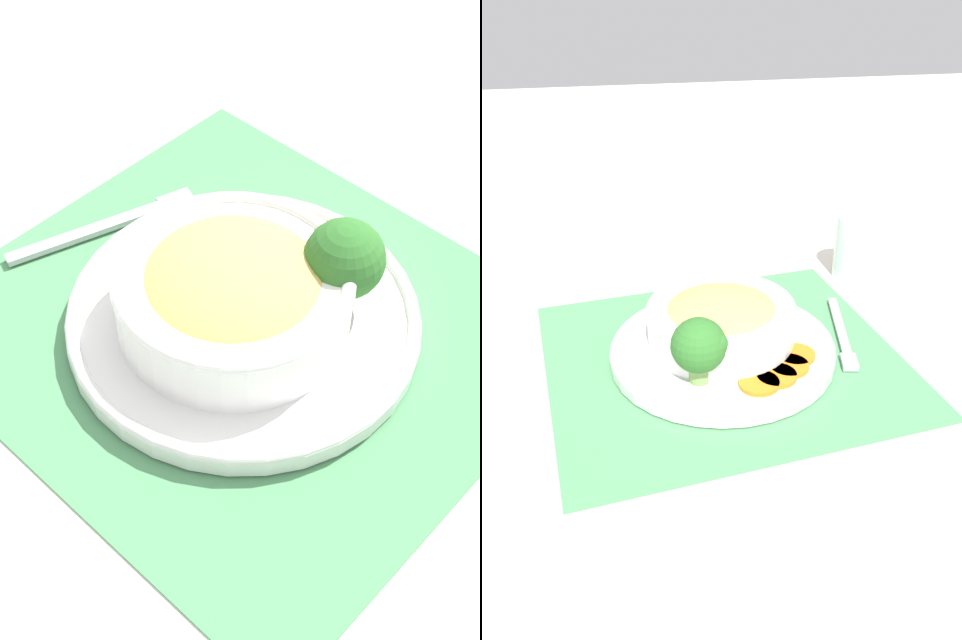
{
  "view_description": "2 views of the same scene",
  "coord_description": "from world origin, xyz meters",
  "views": [
    {
      "loc": [
        0.37,
        -0.31,
        0.57
      ],
      "look_at": [
        0.02,
        -0.02,
        0.04
      ],
      "focal_mm": 50.0,
      "sensor_mm": 36.0,
      "label": 1
    },
    {
      "loc": [
        0.13,
        0.67,
        0.46
      ],
      "look_at": [
        -0.0,
        -0.01,
        0.05
      ],
      "focal_mm": 35.0,
      "sensor_mm": 36.0,
      "label": 2
    }
  ],
  "objects": [
    {
      "name": "bowl",
      "position": [
        -0.0,
        -0.01,
        0.05
      ],
      "size": [
        0.19,
        0.19,
        0.07
      ],
      "color": "white",
      "rests_on": "plate"
    },
    {
      "name": "ground_plane",
      "position": [
        0.0,
        0.0,
        0.0
      ],
      "size": [
        4.0,
        4.0,
        0.0
      ],
      "primitive_type": "plane",
      "color": "beige"
    },
    {
      "name": "carrot_slice_far",
      "position": [
        -0.07,
        0.07,
        0.02
      ],
      "size": [
        0.05,
        0.05,
        0.01
      ],
      "color": "orange",
      "rests_on": "plate"
    },
    {
      "name": "placemat",
      "position": [
        0.0,
        0.0,
        0.0
      ],
      "size": [
        0.49,
        0.46,
        0.0
      ],
      "color": "#4C8C59",
      "rests_on": "ground_plane"
    },
    {
      "name": "carrot_slice_extra",
      "position": [
        -0.09,
        0.04,
        0.02
      ],
      "size": [
        0.05,
        0.05,
        0.01
      ],
      "color": "orange",
      "rests_on": "plate"
    },
    {
      "name": "plate",
      "position": [
        0.0,
        0.0,
        0.02
      ],
      "size": [
        0.29,
        0.29,
        0.02
      ],
      "color": "white",
      "rests_on": "placemat"
    },
    {
      "name": "broccoli_floret",
      "position": [
        0.04,
        0.07,
        0.07
      ],
      "size": [
        0.07,
        0.07,
        0.08
      ],
      "color": "#759E51",
      "rests_on": "plate"
    },
    {
      "name": "fork",
      "position": [
        -0.17,
        -0.01,
        0.01
      ],
      "size": [
        0.05,
        0.18,
        0.01
      ],
      "rotation": [
        0.0,
        0.0,
        -0.21
      ],
      "color": "#B7B7BC",
      "rests_on": "placemat"
    },
    {
      "name": "carrot_slice_middle",
      "position": [
        -0.05,
        0.08,
        0.02
      ],
      "size": [
        0.05,
        0.05,
        0.01
      ],
      "color": "orange",
      "rests_on": "plate"
    },
    {
      "name": "carrot_slice_near",
      "position": [
        -0.03,
        0.09,
        0.02
      ],
      "size": [
        0.05,
        0.05,
        0.01
      ],
      "color": "orange",
      "rests_on": "plate"
    }
  ]
}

